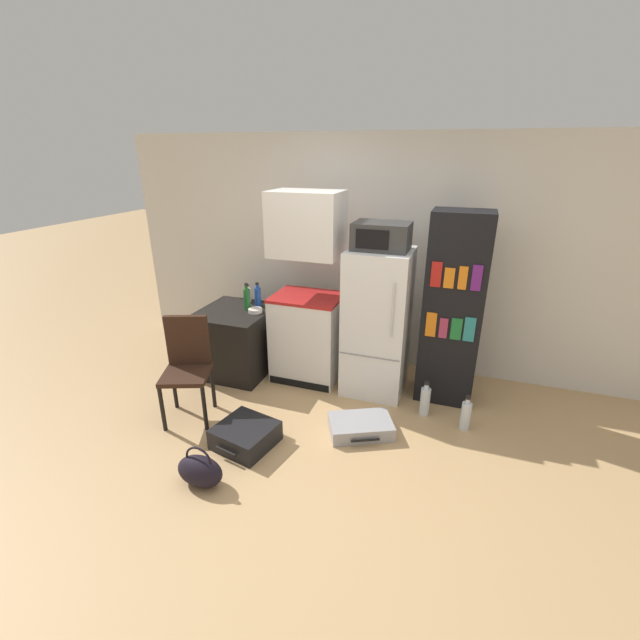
{
  "coord_description": "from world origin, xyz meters",
  "views": [
    {
      "loc": [
        0.93,
        -2.53,
        2.32
      ],
      "look_at": [
        -0.27,
        0.85,
        0.88
      ],
      "focal_mm": 24.0,
      "sensor_mm": 36.0,
      "label": 1
    }
  ],
  "objects_px": {
    "kitchen_hutch": "(307,299)",
    "chair": "(187,360)",
    "suitcase_large_flat": "(361,426)",
    "handbag": "(200,471)",
    "refrigerator": "(377,323)",
    "bowl": "(255,310)",
    "bookshelf": "(452,310)",
    "water_bottle_front": "(425,401)",
    "bottle_milk_white": "(248,295)",
    "bottle_green_tall": "(247,298)",
    "side_table": "(237,340)",
    "microwave": "(382,236)",
    "suitcase_small_flat": "(245,435)",
    "bottle_blue_soda": "(258,296)",
    "water_bottle_middle": "(466,415)"
  },
  "relations": [
    {
      "from": "kitchen_hutch",
      "to": "chair",
      "type": "relative_size",
      "value": 2.07
    },
    {
      "from": "suitcase_large_flat",
      "to": "handbag",
      "type": "distance_m",
      "value": 1.38
    },
    {
      "from": "refrigerator",
      "to": "bowl",
      "type": "distance_m",
      "value": 1.29
    },
    {
      "from": "bookshelf",
      "to": "water_bottle_front",
      "type": "xyz_separation_m",
      "value": [
        -0.14,
        -0.41,
        -0.77
      ]
    },
    {
      "from": "bottle_milk_white",
      "to": "bowl",
      "type": "distance_m",
      "value": 0.36
    },
    {
      "from": "bottle_green_tall",
      "to": "bowl",
      "type": "xyz_separation_m",
      "value": [
        0.12,
        -0.05,
        -0.1
      ]
    },
    {
      "from": "side_table",
      "to": "water_bottle_front",
      "type": "relative_size",
      "value": 2.25
    },
    {
      "from": "bookshelf",
      "to": "bottle_milk_white",
      "type": "distance_m",
      "value": 2.21
    },
    {
      "from": "kitchen_hutch",
      "to": "bottle_milk_white",
      "type": "height_order",
      "value": "kitchen_hutch"
    },
    {
      "from": "kitchen_hutch",
      "to": "microwave",
      "type": "relative_size",
      "value": 3.85
    },
    {
      "from": "side_table",
      "to": "suitcase_small_flat",
      "type": "relative_size",
      "value": 1.48
    },
    {
      "from": "bookshelf",
      "to": "suitcase_large_flat",
      "type": "relative_size",
      "value": 2.88
    },
    {
      "from": "refrigerator",
      "to": "suitcase_small_flat",
      "type": "relative_size",
      "value": 2.74
    },
    {
      "from": "refrigerator",
      "to": "bottle_blue_soda",
      "type": "height_order",
      "value": "refrigerator"
    },
    {
      "from": "side_table",
      "to": "bottle_milk_white",
      "type": "bearing_deg",
      "value": 86.74
    },
    {
      "from": "side_table",
      "to": "bottle_green_tall",
      "type": "height_order",
      "value": "bottle_green_tall"
    },
    {
      "from": "microwave",
      "to": "water_bottle_front",
      "type": "relative_size",
      "value": 1.45
    },
    {
      "from": "chair",
      "to": "handbag",
      "type": "height_order",
      "value": "chair"
    },
    {
      "from": "bottle_blue_soda",
      "to": "water_bottle_front",
      "type": "height_order",
      "value": "bottle_blue_soda"
    },
    {
      "from": "chair",
      "to": "handbag",
      "type": "relative_size",
      "value": 2.62
    },
    {
      "from": "microwave",
      "to": "bowl",
      "type": "xyz_separation_m",
      "value": [
        -1.29,
        -0.08,
        -0.85
      ]
    },
    {
      "from": "bottle_green_tall",
      "to": "suitcase_large_flat",
      "type": "xyz_separation_m",
      "value": [
        1.47,
        -0.75,
        -0.77
      ]
    },
    {
      "from": "bottle_milk_white",
      "to": "bottle_blue_soda",
      "type": "distance_m",
      "value": 0.17
    },
    {
      "from": "water_bottle_front",
      "to": "microwave",
      "type": "bearing_deg",
      "value": 150.39
    },
    {
      "from": "microwave",
      "to": "chair",
      "type": "distance_m",
      "value": 2.08
    },
    {
      "from": "chair",
      "to": "suitcase_small_flat",
      "type": "xyz_separation_m",
      "value": [
        0.7,
        -0.25,
        -0.46
      ]
    },
    {
      "from": "refrigerator",
      "to": "bottle_milk_white",
      "type": "xyz_separation_m",
      "value": [
        -1.51,
        0.18,
        0.07
      ]
    },
    {
      "from": "side_table",
      "to": "water_bottle_front",
      "type": "xyz_separation_m",
      "value": [
        2.08,
        -0.21,
        -0.21
      ]
    },
    {
      "from": "bottle_blue_soda",
      "to": "water_bottle_middle",
      "type": "bearing_deg",
      "value": -13.25
    },
    {
      "from": "chair",
      "to": "water_bottle_front",
      "type": "relative_size",
      "value": 2.7
    },
    {
      "from": "bottle_milk_white",
      "to": "handbag",
      "type": "bearing_deg",
      "value": -72.51
    },
    {
      "from": "side_table",
      "to": "kitchen_hutch",
      "type": "xyz_separation_m",
      "value": [
        0.79,
        0.12,
        0.54
      ]
    },
    {
      "from": "bottle_blue_soda",
      "to": "chair",
      "type": "relative_size",
      "value": 0.28
    },
    {
      "from": "kitchen_hutch",
      "to": "refrigerator",
      "type": "xyz_separation_m",
      "value": [
        0.74,
        -0.01,
        -0.16
      ]
    },
    {
      "from": "refrigerator",
      "to": "suitcase_large_flat",
      "type": "bearing_deg",
      "value": -85.43
    },
    {
      "from": "bowl",
      "to": "handbag",
      "type": "height_order",
      "value": "bowl"
    },
    {
      "from": "kitchen_hutch",
      "to": "water_bottle_middle",
      "type": "relative_size",
      "value": 5.83
    },
    {
      "from": "bottle_green_tall",
      "to": "refrigerator",
      "type": "bearing_deg",
      "value": 1.47
    },
    {
      "from": "suitcase_large_flat",
      "to": "water_bottle_middle",
      "type": "relative_size",
      "value": 1.89
    },
    {
      "from": "bottle_milk_white",
      "to": "bottle_green_tall",
      "type": "height_order",
      "value": "bottle_green_tall"
    },
    {
      "from": "bookshelf",
      "to": "bottle_green_tall",
      "type": "xyz_separation_m",
      "value": [
        -2.1,
        -0.13,
        -0.08
      ]
    },
    {
      "from": "chair",
      "to": "suitcase_large_flat",
      "type": "xyz_separation_m",
      "value": [
        1.57,
        0.22,
        -0.49
      ]
    },
    {
      "from": "bottle_milk_white",
      "to": "water_bottle_middle",
      "type": "bearing_deg",
      "value": -13.93
    },
    {
      "from": "bowl",
      "to": "bottle_milk_white",
      "type": "bearing_deg",
      "value": 130.12
    },
    {
      "from": "bottle_milk_white",
      "to": "water_bottle_front",
      "type": "xyz_separation_m",
      "value": [
        2.07,
        -0.5,
        -0.65
      ]
    },
    {
      "from": "refrigerator",
      "to": "water_bottle_front",
      "type": "xyz_separation_m",
      "value": [
        0.55,
        -0.32,
        -0.58
      ]
    },
    {
      "from": "kitchen_hutch",
      "to": "bottle_blue_soda",
      "type": "bearing_deg",
      "value": 170.83
    },
    {
      "from": "refrigerator",
      "to": "water_bottle_middle",
      "type": "relative_size",
      "value": 4.35
    },
    {
      "from": "bottle_green_tall",
      "to": "water_bottle_front",
      "type": "relative_size",
      "value": 0.85
    },
    {
      "from": "kitchen_hutch",
      "to": "chair",
      "type": "xyz_separation_m",
      "value": [
        -0.77,
        -1.02,
        -0.34
      ]
    }
  ]
}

